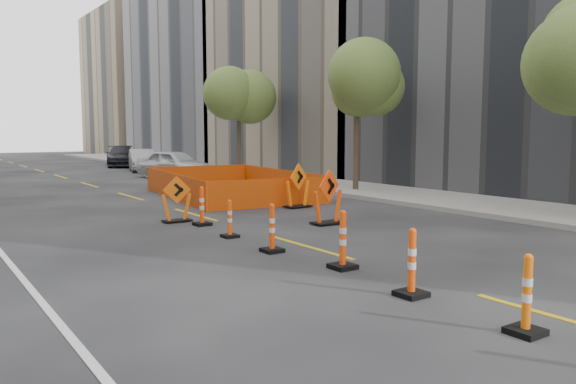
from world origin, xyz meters
TOP-DOWN VIEW (x-y plane):
  - ground_plane at (0.00, 0.00)m, footprint 140.00×140.00m
  - sidewalk_right at (9.00, 12.00)m, footprint 4.00×90.00m
  - bld_right_c at (17.00, 23.80)m, footprint 12.00×16.00m
  - bld_right_d at (17.00, 40.20)m, footprint 12.00×18.00m
  - bld_right_e at (17.00, 58.60)m, footprint 12.00×14.00m
  - tree_r_b at (8.40, 12.00)m, footprint 2.80×2.80m
  - tree_r_c at (8.40, 22.00)m, footprint 2.80×2.80m
  - channelizer_2 at (-0.96, -1.92)m, footprint 0.42×0.42m
  - channelizer_3 at (-0.92, 0.08)m, footprint 0.43×0.43m
  - channelizer_4 at (-0.66, 2.07)m, footprint 0.44×0.44m
  - channelizer_5 at (-0.96, 4.06)m, footprint 0.42×0.42m
  - channelizer_6 at (-0.90, 6.06)m, footprint 0.37×0.37m
  - channelizer_7 at (-0.68, 8.05)m, footprint 0.43×0.43m
  - chevron_sign_left at (-1.01, 9.02)m, footprint 0.98×0.71m
  - chevron_sign_center at (2.31, 6.24)m, footprint 1.17×0.90m
  - chevron_sign_right at (3.61, 9.52)m, footprint 1.15×0.90m
  - safety_fence at (3.42, 14.01)m, footprint 5.66×8.50m
  - parked_car_near at (4.98, 23.19)m, footprint 3.49×5.04m
  - parked_car_mid at (5.51, 29.74)m, footprint 2.64×4.61m
  - parked_car_far at (6.00, 35.44)m, footprint 3.56×5.68m

SIDE VIEW (x-z plane):
  - ground_plane at x=0.00m, z-range 0.00..0.00m
  - sidewalk_right at x=9.00m, z-range 0.00..0.15m
  - channelizer_6 at x=-0.90m, z-range 0.00..0.94m
  - safety_fence at x=3.42m, z-range 0.00..1.00m
  - channelizer_5 at x=-0.96m, z-range 0.00..1.06m
  - channelizer_2 at x=-0.96m, z-range 0.00..1.06m
  - channelizer_7 at x=-0.68m, z-range 0.00..1.09m
  - channelizer_3 at x=-0.92m, z-range 0.00..1.10m
  - channelizer_4 at x=-0.66m, z-range 0.00..1.13m
  - chevron_sign_left at x=-1.01m, z-range 0.00..1.33m
  - parked_car_mid at x=5.51m, z-range 0.00..1.44m
  - chevron_sign_right at x=3.61m, z-range 0.00..1.51m
  - parked_car_far at x=6.00m, z-range 0.00..1.53m
  - chevron_sign_center at x=2.31m, z-range 0.00..1.55m
  - parked_car_near at x=4.98m, z-range 0.00..1.59m
  - tree_r_b at x=8.40m, z-range 1.55..7.50m
  - tree_r_c at x=8.40m, z-range 1.55..7.50m
  - bld_right_c at x=17.00m, z-range 0.00..14.00m
  - bld_right_e at x=17.00m, z-range 0.00..16.00m
  - bld_right_d at x=17.00m, z-range 0.00..20.00m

